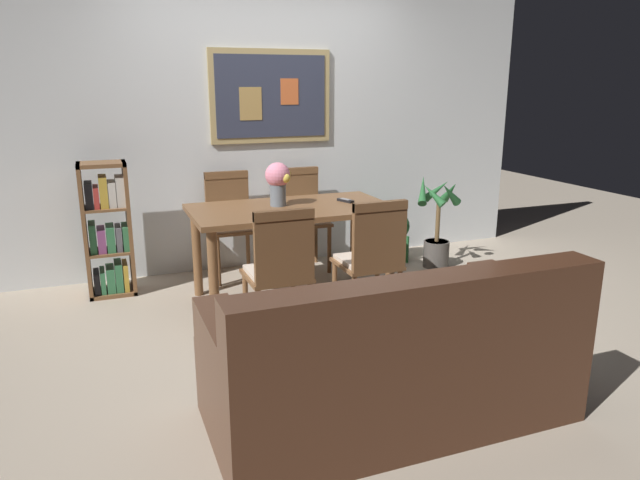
{
  "coord_description": "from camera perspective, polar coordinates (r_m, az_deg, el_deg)",
  "views": [
    {
      "loc": [
        -1.46,
        -3.64,
        1.65
      ],
      "look_at": [
        -0.12,
        -0.18,
        0.65
      ],
      "focal_mm": 32.84,
      "sensor_mm": 36.0,
      "label": 1
    }
  ],
  "objects": [
    {
      "name": "potted_ivy",
      "position": [
        5.64,
        7.28,
        0.39
      ],
      "size": [
        0.29,
        0.31,
        0.53
      ],
      "color": "brown",
      "rests_on": "ground_plane"
    },
    {
      "name": "dining_table",
      "position": [
        4.49,
        -2.77,
        2.03
      ],
      "size": [
        1.52,
        0.83,
        0.74
      ],
      "color": "brown",
      "rests_on": "ground_plane"
    },
    {
      "name": "dining_chair_near_right",
      "position": [
        3.97,
        5.12,
        -1.27
      ],
      "size": [
        0.4,
        0.41,
        0.91
      ],
      "color": "brown",
      "rests_on": "ground_plane"
    },
    {
      "name": "ground_plane",
      "position": [
        4.26,
        0.69,
        -7.74
      ],
      "size": [
        12.0,
        12.0,
        0.0
      ],
      "primitive_type": "plane",
      "color": "tan"
    },
    {
      "name": "flower_vase",
      "position": [
        4.47,
        -4.1,
        5.87
      ],
      "size": [
        0.21,
        0.2,
        0.33
      ],
      "color": "slate",
      "rests_on": "dining_table"
    },
    {
      "name": "potted_palm",
      "position": [
        5.44,
        11.31,
        0.93
      ],
      "size": [
        0.41,
        0.42,
        0.85
      ],
      "color": "#4C4742",
      "rests_on": "ground_plane"
    },
    {
      "name": "leather_couch",
      "position": [
        2.96,
        7.2,
        -11.92
      ],
      "size": [
        1.8,
        0.84,
        0.84
      ],
      "color": "#472819",
      "rests_on": "ground_plane"
    },
    {
      "name": "dining_chair_near_left",
      "position": [
        3.71,
        -3.93,
        -2.4
      ],
      "size": [
        0.4,
        0.41,
        0.91
      ],
      "color": "brown",
      "rests_on": "ground_plane"
    },
    {
      "name": "dining_chair_far_left",
      "position": [
        5.12,
        -8.75,
        2.34
      ],
      "size": [
        0.4,
        0.41,
        0.91
      ],
      "color": "brown",
      "rests_on": "ground_plane"
    },
    {
      "name": "dining_chair_far_right",
      "position": [
        5.3,
        -1.8,
        2.94
      ],
      "size": [
        0.4,
        0.41,
        0.91
      ],
      "color": "brown",
      "rests_on": "ground_plane"
    },
    {
      "name": "bookshelf",
      "position": [
        4.91,
        -19.93,
        0.72
      ],
      "size": [
        0.36,
        0.28,
        1.06
      ],
      "color": "brown",
      "rests_on": "ground_plane"
    },
    {
      "name": "wall_back_with_painting",
      "position": [
        5.38,
        -5.43,
        11.33
      ],
      "size": [
        5.2,
        0.14,
        2.6
      ],
      "color": "silver",
      "rests_on": "ground_plane"
    },
    {
      "name": "tv_remote",
      "position": [
        4.65,
        2.5,
        3.87
      ],
      "size": [
        0.1,
        0.16,
        0.02
      ],
      "color": "black",
      "rests_on": "dining_table"
    }
  ]
}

